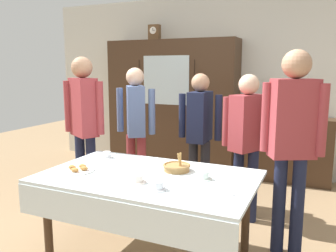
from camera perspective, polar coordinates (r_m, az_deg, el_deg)
name	(u,v)px	position (r m, az deg, el deg)	size (l,w,h in m)	color
ground_plane	(159,246)	(3.36, -1.48, -19.11)	(12.00, 12.00, 0.00)	#997A56
back_wall	(233,85)	(5.46, 10.65, 6.70)	(6.40, 0.10, 2.70)	silver
dining_table	(146,187)	(2.90, -3.58, -9.95)	(1.76, 1.08, 0.73)	#3D2819
wall_cabinet	(172,106)	(5.49, 0.63, 3.40)	(2.07, 0.46, 2.03)	#3D2819
mantel_clock	(154,33)	(5.61, -2.25, 15.14)	(0.18, 0.11, 0.24)	brown
bookshelf_low	(288,150)	(5.20, 19.13, -3.69)	(1.18, 0.35, 0.93)	#3D2819
book_stack	(290,115)	(5.12, 19.43, 1.68)	(0.15, 0.21, 0.06)	#99332D
tea_cup_far_right	(159,186)	(2.55, -1.57, -9.88)	(0.13, 0.13, 0.06)	white
tea_cup_center	(204,176)	(2.79, 6.01, -8.22)	(0.13, 0.13, 0.06)	silver
tea_cup_far_left	(138,179)	(2.72, -4.94, -8.71)	(0.13, 0.13, 0.06)	white
tea_cup_mid_left	(107,155)	(3.47, -10.02, -4.74)	(0.13, 0.13, 0.06)	white
bread_basket	(177,167)	(3.00, 1.49, -6.76)	(0.24, 0.24, 0.16)	#9E7542
pastry_plate	(78,170)	(3.09, -14.60, -6.95)	(0.28, 0.28, 0.05)	white
spoon_near_right	(133,176)	(2.87, -5.74, -8.20)	(0.12, 0.02, 0.01)	silver
spoon_far_right	(229,195)	(2.50, 10.10, -11.06)	(0.12, 0.02, 0.01)	silver
spoon_front_edge	(149,164)	(3.21, -3.21, -6.23)	(0.12, 0.02, 0.01)	silver
person_beside_shelf	(136,120)	(4.21, -5.34, 0.92)	(0.52, 0.41, 1.61)	#933338
person_near_right_end	(200,127)	(4.02, 5.25, -0.13)	(0.52, 0.36, 1.55)	#232328
person_behind_table_right	(293,132)	(3.05, 19.83, -1.01)	(0.52, 0.34, 1.76)	#191E38
person_by_cabinet	(84,117)	(3.98, -13.68, 1.37)	(0.52, 0.35, 1.73)	#191E38
person_behind_table_left	(247,134)	(3.65, 12.89, -1.32)	(0.52, 0.41, 1.55)	#191E38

